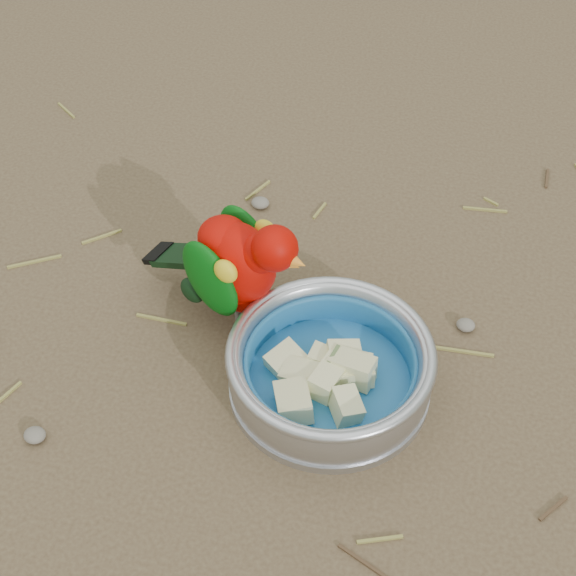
# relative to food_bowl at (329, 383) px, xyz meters

# --- Properties ---
(ground) EXTENTS (60.00, 60.00, 0.00)m
(ground) POSITION_rel_food_bowl_xyz_m (-0.08, -0.04, -0.01)
(ground) COLOR brown
(food_bowl) EXTENTS (0.21, 0.21, 0.02)m
(food_bowl) POSITION_rel_food_bowl_xyz_m (0.00, 0.00, 0.00)
(food_bowl) COLOR #B2B2BA
(food_bowl) RESTS_ON ground
(bowl_wall) EXTENTS (0.21, 0.21, 0.04)m
(bowl_wall) POSITION_rel_food_bowl_xyz_m (0.00, 0.00, 0.03)
(bowl_wall) COLOR #B2B2BA
(bowl_wall) RESTS_ON food_bowl
(fruit_wedges) EXTENTS (0.12, 0.12, 0.03)m
(fruit_wedges) POSITION_rel_food_bowl_xyz_m (0.00, 0.00, 0.02)
(fruit_wedges) COLOR beige
(fruit_wedges) RESTS_ON food_bowl
(lory_parrot) EXTENTS (0.20, 0.15, 0.15)m
(lory_parrot) POSITION_rel_food_bowl_xyz_m (-0.11, 0.07, 0.07)
(lory_parrot) COLOR #AD0700
(lory_parrot) RESTS_ON ground
(ground_debris) EXTENTS (0.90, 0.80, 0.01)m
(ground_debris) POSITION_rel_food_bowl_xyz_m (-0.04, 0.04, -0.01)
(ground_debris) COLOR olive
(ground_debris) RESTS_ON ground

